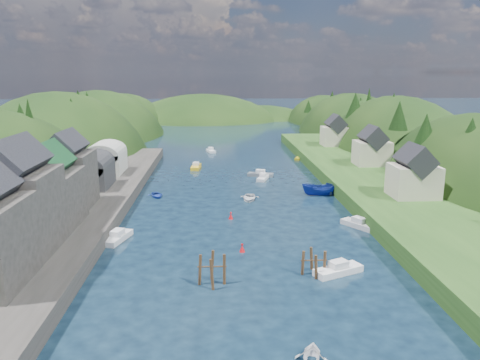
{
  "coord_description": "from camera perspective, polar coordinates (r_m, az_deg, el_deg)",
  "views": [
    {
      "loc": [
        -3.99,
        -47.96,
        21.54
      ],
      "look_at": [
        0.0,
        28.0,
        4.0
      ],
      "focal_mm": 35.0,
      "sensor_mm": 36.0,
      "label": 1
    }
  ],
  "objects": [
    {
      "name": "ground",
      "position": [
        100.38,
        -0.66,
        0.59
      ],
      "size": [
        600.0,
        600.0,
        0.0
      ],
      "primitive_type": "plane",
      "color": "black",
      "rests_on": "ground"
    },
    {
      "name": "quayside_buildings",
      "position": [
        60.4,
        -24.29,
        -2.04
      ],
      "size": [
        8.0,
        35.84,
        12.9
      ],
      "color": "#2D2B28",
      "rests_on": "quay_left"
    },
    {
      "name": "terrace_right",
      "position": [
        94.83,
        14.87,
        0.16
      ],
      "size": [
        16.0,
        120.0,
        2.4
      ],
      "primitive_type": "cube",
      "color": "#234719",
      "rests_on": "ground"
    },
    {
      "name": "channel_buoy_far",
      "position": [
        70.55,
        -1.13,
        -4.39
      ],
      "size": [
        0.7,
        0.7,
        1.1
      ],
      "color": "#B60E13",
      "rests_on": "ground"
    },
    {
      "name": "moored_boats",
      "position": [
        79.09,
        2.78,
        -2.38
      ],
      "size": [
        37.17,
        101.31,
        2.38
      ],
      "color": "silver",
      "rests_on": "ground"
    },
    {
      "name": "hillside_right",
      "position": [
        135.5,
        18.27,
        -0.02
      ],
      "size": [
        36.0,
        245.56,
        48.0
      ],
      "color": "black",
      "rests_on": "ground"
    },
    {
      "name": "piling_cluster_near",
      "position": [
        49.48,
        -3.42,
        -11.13
      ],
      "size": [
        3.03,
        2.85,
        3.84
      ],
      "color": "#382314",
      "rests_on": "ground"
    },
    {
      "name": "terrace_left_grass",
      "position": [
        75.9,
        -23.78,
        -3.66
      ],
      "size": [
        12.0,
        110.0,
        2.5
      ],
      "primitive_type": "cube",
      "color": "#234719",
      "rests_on": "ground"
    },
    {
      "name": "boat_sheds",
      "position": [
        91.17,
        -16.94,
        2.14
      ],
      "size": [
        7.0,
        21.0,
        7.5
      ],
      "color": "#2D2D30",
      "rests_on": "quay_left"
    },
    {
      "name": "hillside_left",
      "position": [
        132.95,
        -20.89,
        -0.74
      ],
      "size": [
        44.0,
        245.56,
        52.0
      ],
      "color": "black",
      "rests_on": "ground"
    },
    {
      "name": "channel_buoy_near",
      "position": [
        57.99,
        0.27,
        -8.31
      ],
      "size": [
        0.7,
        0.7,
        1.1
      ],
      "color": "#B60E13",
      "rests_on": "ground"
    },
    {
      "name": "piling_cluster_far",
      "position": [
        52.42,
        8.98,
        -10.19
      ],
      "size": [
        2.89,
        2.73,
        3.25
      ],
      "color": "#382314",
      "rests_on": "ground"
    },
    {
      "name": "right_bank_cottages",
      "position": [
        102.68,
        15.22,
        3.74
      ],
      "size": [
        9.0,
        59.24,
        8.41
      ],
      "color": "beige",
      "rests_on": "terrace_right"
    },
    {
      "name": "hill_trees",
      "position": [
        113.27,
        -0.47,
        7.72
      ],
      "size": [
        92.26,
        148.88,
        11.98
      ],
      "color": "black",
      "rests_on": "ground"
    },
    {
      "name": "far_hills",
      "position": [
        224.37,
        -1.65,
        4.69
      ],
      "size": [
        103.0,
        68.0,
        44.0
      ],
      "color": "black",
      "rests_on": "ground"
    },
    {
      "name": "quay_left",
      "position": [
        73.77,
        -18.66,
        -3.89
      ],
      "size": [
        12.0,
        110.0,
        2.0
      ],
      "primitive_type": "cube",
      "color": "#2D2B28",
      "rests_on": "ground"
    }
  ]
}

